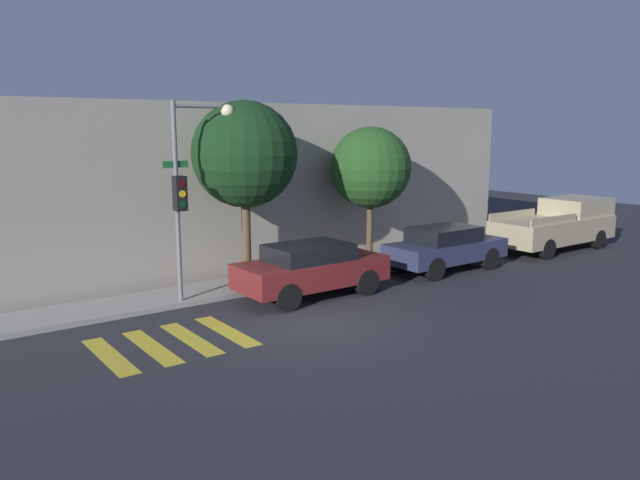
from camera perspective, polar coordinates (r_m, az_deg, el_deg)
ground_plane at (r=15.37m, az=-0.36°, el=-7.67°), size 60.00×60.00×0.00m
sidewalk at (r=18.68m, az=-7.73°, el=-4.28°), size 26.00×1.76×0.14m
building_row at (r=22.04m, az=-13.25°, el=4.82°), size 26.00×6.00×5.49m
crosswalk at (r=14.46m, az=-13.42°, el=-9.12°), size 3.20×2.60×0.00m
traffic_light_pole at (r=16.77m, az=-11.78°, el=5.82°), size 2.08×0.56×5.42m
sedan_near_corner at (r=17.55m, az=-0.83°, el=-2.60°), size 4.33×1.84×1.52m
sedan_middle at (r=21.14m, az=11.38°, el=-0.65°), size 4.29×1.77×1.49m
pickup_truck at (r=26.16m, az=20.95°, el=1.37°), size 5.48×2.09×1.95m
tree_near_corner at (r=18.18m, az=-6.91°, el=7.74°), size 3.07×3.07×5.50m
tree_midblock at (r=20.96m, az=4.64°, el=6.59°), size 2.70×2.70×4.76m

